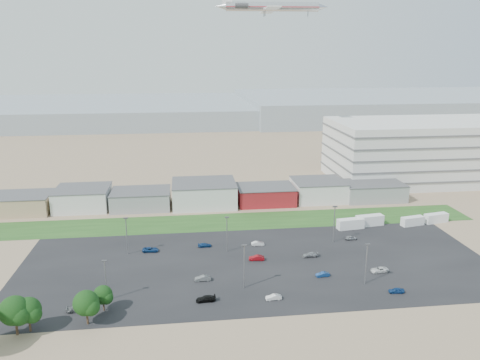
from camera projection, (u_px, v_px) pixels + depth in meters
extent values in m
plane|color=#846C54|center=(248.00, 306.00, 99.79)|extent=(700.00, 700.00, 0.00)
cube|color=black|center=(257.00, 264.00, 119.54)|extent=(120.00, 50.00, 0.01)
cube|color=#214A1B|center=(226.00, 222.00, 149.62)|extent=(160.00, 16.00, 0.02)
cube|color=silver|center=(427.00, 150.00, 198.13)|extent=(80.00, 40.00, 25.00)
imported|color=silver|center=(379.00, 270.00, 115.03)|extent=(4.52, 2.39, 1.21)
imported|color=navy|center=(323.00, 274.00, 112.70)|extent=(3.51, 1.51, 1.12)
imported|color=navy|center=(396.00, 290.00, 105.03)|extent=(3.58, 1.74, 1.18)
imported|color=black|center=(206.00, 299.00, 101.39)|extent=(4.38, 1.95, 1.25)
imported|color=#595B5E|center=(203.00, 278.00, 110.64)|extent=(3.86, 1.43, 1.26)
imported|color=navy|center=(205.00, 245.00, 130.09)|extent=(3.82, 1.70, 1.09)
imported|color=maroon|center=(257.00, 258.00, 121.60)|extent=(4.12, 1.78, 1.32)
imported|color=#A5A5AA|center=(351.00, 238.00, 135.05)|extent=(3.45, 1.56, 1.15)
imported|color=navy|center=(150.00, 250.00, 126.91)|extent=(4.47, 2.26, 1.21)
imported|color=#595B5E|center=(77.00, 309.00, 97.48)|extent=(4.30, 2.22, 1.19)
imported|color=silver|center=(258.00, 243.00, 131.01)|extent=(3.60, 1.28, 1.18)
imported|color=#A5A5AA|center=(310.00, 255.00, 123.67)|extent=(4.16, 1.70, 1.21)
imported|color=silver|center=(274.00, 297.00, 102.13)|extent=(3.57, 1.42, 1.15)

